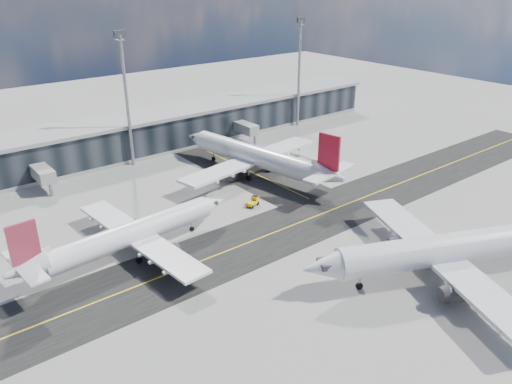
# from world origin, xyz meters

# --- Properties ---
(ground) EXTENTS (300.00, 300.00, 0.00)m
(ground) POSITION_xyz_m (0.00, 0.00, 0.00)
(ground) COLOR gray
(ground) RESTS_ON ground
(taxiway_lanes) EXTENTS (180.00, 63.00, 0.03)m
(taxiway_lanes) POSITION_xyz_m (3.91, 10.74, 0.01)
(taxiway_lanes) COLOR black
(taxiway_lanes) RESTS_ON ground
(terminal_concourse) EXTENTS (152.00, 19.80, 8.80)m
(terminal_concourse) POSITION_xyz_m (0.04, 54.93, 4.09)
(terminal_concourse) COLOR black
(terminal_concourse) RESTS_ON ground
(floodlight_masts) EXTENTS (102.50, 0.70, 28.90)m
(floodlight_masts) POSITION_xyz_m (0.00, 48.00, 15.61)
(floodlight_masts) COLOR gray
(floodlight_masts) RESTS_ON ground
(airliner_af) EXTENTS (36.21, 30.90, 10.72)m
(airliner_af) POSITION_xyz_m (-17.61, 12.03, 3.54)
(airliner_af) COLOR white
(airliner_af) RESTS_ON ground
(airliner_redtail) EXTENTS (36.94, 43.12, 12.79)m
(airliner_redtail) POSITION_xyz_m (17.65, 25.42, 4.23)
(airliner_redtail) COLOR white
(airliner_redtail) RESTS_ON ground
(airliner_near) EXTENTS (42.17, 36.42, 13.08)m
(airliner_near) POSITION_xyz_m (15.53, -21.08, 4.32)
(airliner_near) COLOR silver
(airliner_near) RESTS_ON ground
(baggage_tug) EXTENTS (2.92, 2.04, 1.67)m
(baggage_tug) POSITION_xyz_m (7.94, 14.42, 0.84)
(baggage_tug) COLOR yellow
(baggage_tug) RESTS_ON ground
(service_van) EXTENTS (3.41, 6.37, 1.70)m
(service_van) POSITION_xyz_m (27.62, 31.48, 0.85)
(service_van) COLOR white
(service_van) RESTS_ON ground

